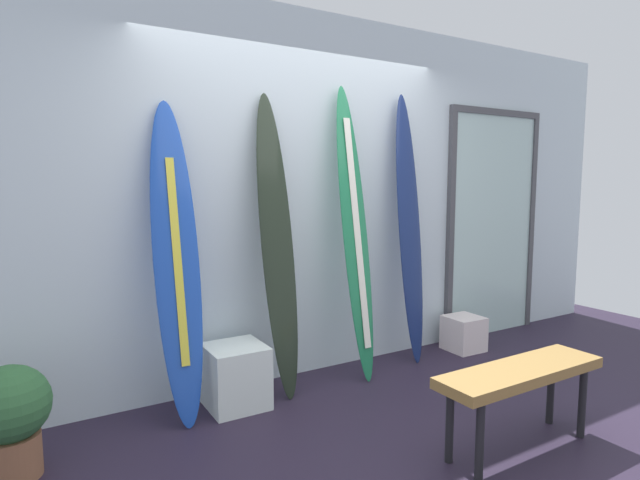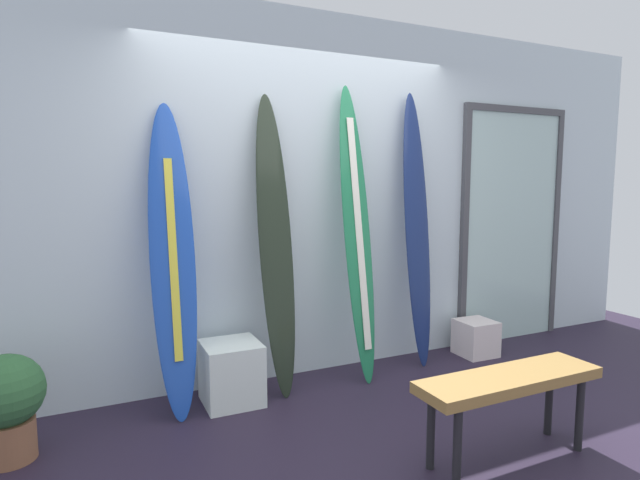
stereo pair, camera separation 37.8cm
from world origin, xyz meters
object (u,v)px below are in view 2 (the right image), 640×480
object	(u,v)px
surfboard_emerald	(357,233)
glass_door	(512,222)
surfboard_cobalt	(173,258)
display_block_left	(231,373)
surfboard_charcoal	(276,246)
surfboard_navy	(417,230)
display_block_center	(476,338)
potted_plant	(7,401)
bench	(509,386)

from	to	relation	value
surfboard_emerald	glass_door	size ratio (longest dim) A/B	1.02
surfboard_cobalt	glass_door	size ratio (longest dim) A/B	0.93
display_block_left	glass_door	world-z (taller)	glass_door
surfboard_cobalt	surfboard_charcoal	size ratio (longest dim) A/B	0.95
surfboard_cobalt	surfboard_navy	world-z (taller)	surfboard_navy
display_block_center	surfboard_emerald	bearing A→B (deg)	179.01
surfboard_charcoal	display_block_center	bearing A→B (deg)	-1.27
surfboard_cobalt	potted_plant	bearing A→B (deg)	-164.66
surfboard_cobalt	display_block_left	bearing A→B (deg)	-8.46
display_block_center	potted_plant	bearing A→B (deg)	-176.13
display_block_left	display_block_center	xyz separation A→B (m)	(2.20, 0.03, -0.06)
surfboard_charcoal	glass_door	bearing A→B (deg)	4.94
display_block_center	potted_plant	world-z (taller)	potted_plant
surfboard_charcoal	display_block_left	size ratio (longest dim) A/B	5.11
glass_door	surfboard_cobalt	bearing A→B (deg)	-175.82
glass_door	surfboard_navy	bearing A→B (deg)	-171.74
surfboard_cobalt	display_block_center	xyz separation A→B (m)	(2.56, -0.02, -0.87)
surfboard_charcoal	surfboard_cobalt	bearing A→B (deg)	-178.42
surfboard_charcoal	surfboard_emerald	xyz separation A→B (m)	(0.65, -0.02, 0.07)
display_block_center	bench	bearing A→B (deg)	-126.71
surfboard_cobalt	display_block_left	distance (m)	0.89
display_block_center	glass_door	world-z (taller)	glass_door
glass_door	potted_plant	distance (m)	4.23
surfboard_cobalt	potted_plant	world-z (taller)	surfboard_cobalt
surfboard_cobalt	surfboard_navy	size ratio (longest dim) A/B	0.91
surfboard_emerald	potted_plant	xyz separation A→B (m)	(-2.31, -0.26, -0.79)
surfboard_cobalt	display_block_left	xyz separation A→B (m)	(0.36, -0.05, -0.81)
potted_plant	bench	bearing A→B (deg)	-25.17
surfboard_emerald	bench	xyz separation A→B (m)	(0.15, -1.41, -0.71)
surfboard_emerald	surfboard_navy	xyz separation A→B (m)	(0.59, 0.06, -0.01)
bench	surfboard_cobalt	bearing A→B (deg)	137.07
display_block_left	display_block_center	distance (m)	2.20
surfboard_charcoal	bench	world-z (taller)	surfboard_charcoal
display_block_center	surfboard_navy	bearing A→B (deg)	172.68
display_block_left	glass_door	distance (m)	2.99
surfboard_navy	surfboard_charcoal	bearing A→B (deg)	-178.35
display_block_center	glass_door	size ratio (longest dim) A/B	0.14
surfboard_emerald	surfboard_charcoal	bearing A→B (deg)	178.23
display_block_left	display_block_center	size ratio (longest dim) A/B	1.35
display_block_left	bench	size ratio (longest dim) A/B	0.38
potted_plant	surfboard_emerald	bearing A→B (deg)	6.36
surfboard_emerald	display_block_left	world-z (taller)	surfboard_emerald
bench	surfboard_emerald	bearing A→B (deg)	96.06
surfboard_charcoal	bench	bearing A→B (deg)	-60.80
display_block_center	potted_plant	size ratio (longest dim) A/B	0.53
surfboard_charcoal	surfboard_navy	size ratio (longest dim) A/B	0.96
surfboard_cobalt	bench	world-z (taller)	surfboard_cobalt
potted_plant	bench	distance (m)	2.72
display_block_center	surfboard_charcoal	bearing A→B (deg)	178.73
surfboard_navy	display_block_center	size ratio (longest dim) A/B	7.17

